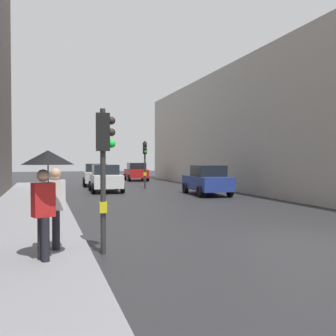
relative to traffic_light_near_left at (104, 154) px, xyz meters
name	(u,v)px	position (x,y,z in m)	size (l,w,h in m)	color
ground_plane	(307,243)	(5.08, -0.44, -2.24)	(120.00, 120.00, 0.00)	#28282B
sidewalk_kerb	(26,218)	(-1.89, 5.56, -2.16)	(3.12, 40.00, 0.16)	gray
building_facade_right	(302,130)	(16.48, 14.87, 2.00)	(12.00, 35.45, 8.48)	#B2ADA3
traffic_light_near_left	(104,154)	(0.00, 0.00, 0.00)	(0.44, 0.26, 3.25)	#2D2D2D
traffic_light_far_median	(145,156)	(5.62, 18.17, 0.13)	(0.25, 0.43, 3.43)	#2D2D2D
car_blue_van	(207,180)	(7.89, 12.26, -1.36)	(2.21, 4.30, 1.76)	navy
car_white_compact	(106,178)	(2.54, 16.51, -1.36)	(2.17, 4.28, 1.76)	silver
car_silver_hatchback	(96,175)	(2.63, 22.25, -1.36)	(2.25, 4.32, 1.76)	#BCBCC1
car_red_sedan	(136,172)	(7.36, 28.41, -1.36)	(2.21, 4.30, 1.76)	red
pedestrian_with_umbrella	(47,174)	(-1.23, -0.77, -0.40)	(1.00, 1.00, 2.14)	black
pedestrian_with_black_backpack	(54,203)	(-1.08, 0.13, -1.08)	(0.60, 0.36, 1.77)	black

